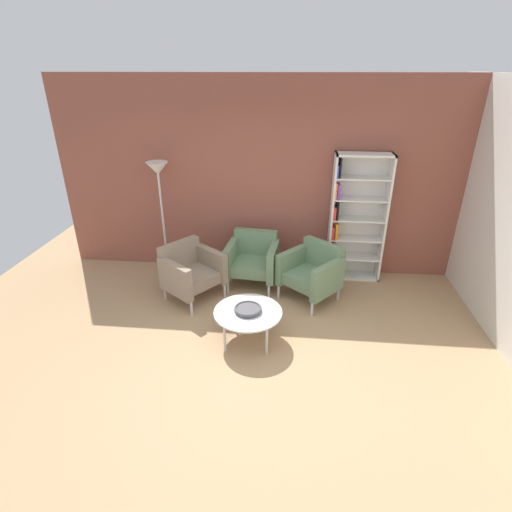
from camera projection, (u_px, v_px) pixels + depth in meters
name	position (u px, v px, depth m)	size (l,w,h in m)	color
ground_plane	(252.00, 368.00, 4.31)	(8.32, 8.32, 0.00)	tan
brick_back_panel	(269.00, 179.00, 5.89)	(6.40, 0.12, 2.90)	brown
bookshelf_tall	(353.00, 220.00, 5.82)	(0.80, 0.30, 1.90)	silver
coffee_table_low	(248.00, 313.00, 4.60)	(0.80, 0.80, 0.40)	silver
decorative_bowl	(248.00, 309.00, 4.57)	(0.32, 0.32, 0.05)	#4C4C51
armchair_by_bookshelf	(253.00, 259.00, 5.81)	(0.78, 0.72, 0.78)	slate
armchair_near_window	(191.00, 271.00, 5.47)	(0.94, 0.95, 0.78)	gray
armchair_spare_guest	(313.00, 271.00, 5.45)	(0.95, 0.94, 0.78)	slate
floor_lamp_torchiere	(159.00, 182.00, 5.74)	(0.32, 0.32, 1.74)	silver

